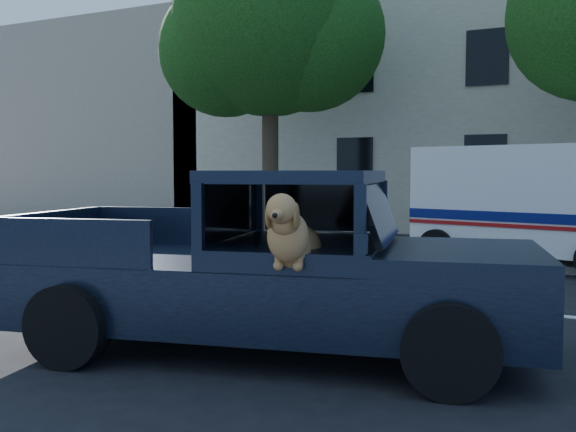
# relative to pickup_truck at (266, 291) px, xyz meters

# --- Properties ---
(ground) EXTENTS (120.00, 120.00, 0.00)m
(ground) POSITION_rel_pickup_truck_xyz_m (-0.80, -0.25, -0.66)
(ground) COLOR black
(ground) RESTS_ON ground
(far_sidewalk) EXTENTS (60.00, 4.00, 0.15)m
(far_sidewalk) POSITION_rel_pickup_truck_xyz_m (-0.80, 8.95, -0.58)
(far_sidewalk) COLOR gray
(far_sidewalk) RESTS_ON ground
(lane_stripes) EXTENTS (21.60, 0.14, 0.01)m
(lane_stripes) POSITION_rel_pickup_truck_xyz_m (1.20, 3.15, -0.65)
(lane_stripes) COLOR silver
(lane_stripes) RESTS_ON ground
(street_tree_left) EXTENTS (6.00, 5.20, 8.60)m
(street_tree_left) POSITION_rel_pickup_truck_xyz_m (-4.77, 9.37, 5.06)
(street_tree_left) COLOR #332619
(street_tree_left) RESTS_ON ground
(building_main) EXTENTS (26.00, 6.00, 9.00)m
(building_main) POSITION_rel_pickup_truck_xyz_m (2.20, 16.25, 3.84)
(building_main) COLOR beige
(building_main) RESTS_ON ground
(building_left) EXTENTS (12.00, 6.00, 8.00)m
(building_left) POSITION_rel_pickup_truck_xyz_m (-15.80, 16.25, 3.34)
(building_left) COLOR tan
(building_left) RESTS_ON ground
(pickup_truck) EXTENTS (5.74, 3.28, 1.94)m
(pickup_truck) POSITION_rel_pickup_truck_xyz_m (0.00, 0.00, 0.00)
(pickup_truck) COLOR black
(pickup_truck) RESTS_ON ground
(mail_truck) EXTENTS (4.81, 3.13, 2.44)m
(mail_truck) POSITION_rel_pickup_truck_xyz_m (1.88, 7.82, 0.41)
(mail_truck) COLOR silver
(mail_truck) RESTS_ON ground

